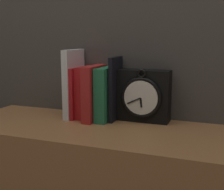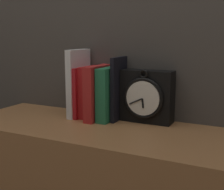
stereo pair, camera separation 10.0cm
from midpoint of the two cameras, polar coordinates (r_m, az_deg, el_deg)
The scene contains 8 objects.
wall_back at distance 1.19m, azimuth 1.14°, elevation 17.03°, with size 6.00×0.05×2.60m.
clock at distance 1.11m, azimuth 3.26°, elevation -0.16°, with size 0.18×0.08×0.19m.
book_slot0_white at distance 1.18m, azimuth -9.42°, elevation 2.05°, with size 0.02×0.14×0.25m.
book_slot1_red at distance 1.18m, azimuth -8.50°, elevation 0.46°, with size 0.01×0.13×0.19m.
book_slot2_red at distance 1.17m, azimuth -7.16°, elevation 0.50°, with size 0.04×0.12×0.19m.
book_slot3_red at distance 1.14m, azimuth -5.73°, elevation 0.37°, with size 0.04×0.16×0.20m.
book_slot4_green at distance 1.13m, azimuth -3.62°, elevation 0.17°, with size 0.04×0.14×0.19m.
book_slot5_black at distance 1.12m, azimuth -1.87°, elevation 1.12°, with size 0.01×0.11×0.23m.
Camera 1 is at (0.35, -0.93, 1.17)m, focal length 50.00 mm.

